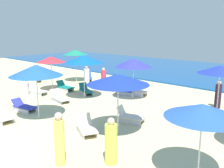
{
  "coord_description": "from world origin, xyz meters",
  "views": [
    {
      "loc": [
        8.69,
        -2.24,
        4.15
      ],
      "look_at": [
        -0.66,
        7.9,
        1.19
      ],
      "focal_mm": 39.99,
      "sensor_mm": 36.0,
      "label": 1
    }
  ],
  "objects": [
    {
      "name": "beachgoer_7",
      "position": [
        4.04,
        11.32,
        0.71
      ],
      "size": [
        0.42,
        0.42,
        1.52
      ],
      "rotation": [
        0.0,
        0.0,
        5.97
      ],
      "color": "#2C1826",
      "rests_on": "ground_plane"
    },
    {
      "name": "lounge_chair_8_0",
      "position": [
        1.9,
        6.34,
        0.28
      ],
      "size": [
        1.37,
        0.95,
        0.74
      ],
      "rotation": [
        0.0,
        0.0,
        1.88
      ],
      "color": "silver",
      "rests_on": "ground_plane"
    },
    {
      "name": "umbrella_4",
      "position": [
        4.79,
        9.15,
        2.45
      ],
      "size": [
        1.98,
        1.98,
        2.63
      ],
      "color": "silver",
      "rests_on": "ground_plane"
    },
    {
      "name": "umbrella_9",
      "position": [
        -5.99,
        7.48,
        2.22
      ],
      "size": [
        1.97,
        1.97,
        2.43
      ],
      "color": "silver",
      "rests_on": "ground_plane"
    },
    {
      "name": "lounge_chair_2_0",
      "position": [
        -1.66,
        10.24,
        0.24
      ],
      "size": [
        1.41,
        1.08,
        0.68
      ],
      "rotation": [
        0.0,
        0.0,
        1.99
      ],
      "color": "silver",
      "rests_on": "ground_plane"
    },
    {
      "name": "beachgoer_3",
      "position": [
        2.61,
        1.95,
        0.82
      ],
      "size": [
        0.42,
        0.42,
        1.72
      ],
      "rotation": [
        0.0,
        0.0,
        1.97
      ],
      "color": "#F8E567",
      "rests_on": "ground_plane"
    },
    {
      "name": "lounge_chair_9_1",
      "position": [
        -5.86,
        6.19,
        0.26
      ],
      "size": [
        1.52,
        0.84,
        0.71
      ],
      "rotation": [
        0.0,
        0.0,
        1.75
      ],
      "color": "silver",
      "rests_on": "ground_plane"
    },
    {
      "name": "beachgoer_4",
      "position": [
        -6.21,
        5.57,
        0.76
      ],
      "size": [
        0.44,
        0.44,
        1.63
      ],
      "rotation": [
        0.0,
        0.0,
        4.39
      ],
      "color": "white",
      "rests_on": "ground_plane"
    },
    {
      "name": "lounge_chair_2_1",
      "position": [
        -0.95,
        10.56,
        0.27
      ],
      "size": [
        1.5,
        0.59,
        0.71
      ],
      "rotation": [
        0.0,
        0.0,
        1.56
      ],
      "color": "silver",
      "rests_on": "ground_plane"
    },
    {
      "name": "lounge_chair_9_0",
      "position": [
        -5.37,
        8.1,
        0.26
      ],
      "size": [
        1.39,
        0.64,
        0.67
      ],
      "rotation": [
        0.0,
        0.0,
        1.6
      ],
      "color": "silver",
      "rests_on": "ground_plane"
    },
    {
      "name": "ocean",
      "position": [
        0.0,
        22.47,
        0.06
      ],
      "size": [
        60.0,
        15.07,
        0.12
      ],
      "primitive_type": "cube",
      "color": "#164F95",
      "rests_on": "ground_plane"
    },
    {
      "name": "umbrella_5",
      "position": [
        6.11,
        4.22,
        2.01
      ],
      "size": [
        2.11,
        2.11,
        2.2
      ],
      "color": "silver",
      "rests_on": "ground_plane"
    },
    {
      "name": "lounge_chair_6_0",
      "position": [
        -2.59,
        2.41,
        0.27
      ],
      "size": [
        1.4,
        0.69,
        0.76
      ],
      "rotation": [
        0.0,
        0.0,
        1.54
      ],
      "color": "silver",
      "rests_on": "ground_plane"
    },
    {
      "name": "umbrella_0",
      "position": [
        -2.84,
        7.72,
        2.46
      ],
      "size": [
        2.39,
        2.39,
        2.71
      ],
      "color": "silver",
      "rests_on": "ground_plane"
    },
    {
      "name": "umbrella_3",
      "position": [
        -7.25,
        10.67,
        2.44
      ],
      "size": [
        2.03,
        2.03,
        2.63
      ],
      "color": "silver",
      "rests_on": "ground_plane"
    },
    {
      "name": "umbrella_8",
      "position": [
        2.35,
        4.99,
        2.28
      ],
      "size": [
        2.49,
        2.49,
        2.49
      ],
      "color": "silver",
      "rests_on": "ground_plane"
    },
    {
      "name": "umbrella_2",
      "position": [
        -0.5,
        9.65,
        2.25
      ],
      "size": [
        2.28,
        2.28,
        2.51
      ],
      "color": "silver",
      "rests_on": "ground_plane"
    },
    {
      "name": "lounge_chair_6_1",
      "position": [
        -3.3,
        3.87,
        0.23
      ],
      "size": [
        1.51,
        0.8,
        0.59
      ],
      "rotation": [
        0.0,
        0.0,
        1.73
      ],
      "color": "silver",
      "rests_on": "ground_plane"
    },
    {
      "name": "umbrella_6",
      "position": [
        -1.7,
        3.79,
        2.34
      ],
      "size": [
        2.47,
        2.47,
        2.61
      ],
      "color": "silver",
      "rests_on": "ground_plane"
    },
    {
      "name": "beachgoer_0",
      "position": [
        3.74,
        3.09,
        0.7
      ],
      "size": [
        0.51,
        0.51,
        1.53
      ],
      "rotation": [
        0.0,
        0.0,
        0.36
      ],
      "color": "#E0F753",
      "rests_on": "ground_plane"
    },
    {
      "name": "lounge_chair_3_0",
      "position": [
        -6.75,
        11.56,
        0.29
      ],
      "size": [
        1.4,
        1.26,
        0.81
      ],
      "rotation": [
        0.0,
        0.0,
        0.9
      ],
      "color": "silver",
      "rests_on": "ground_plane"
    },
    {
      "name": "beachgoer_5",
      "position": [
        -5.37,
        10.17,
        0.69
      ],
      "size": [
        0.51,
        0.51,
        1.53
      ],
      "rotation": [
        0.0,
        0.0,
        1.23
      ],
      "color": "white",
      "rests_on": "ground_plane"
    },
    {
      "name": "lounge_chair_0_0",
      "position": [
        -3.38,
        6.22,
        0.23
      ],
      "size": [
        1.62,
        0.85,
        0.65
      ],
      "rotation": [
        0.0,
        0.0,
        1.4
      ],
      "color": "silver",
      "rests_on": "ground_plane"
    },
    {
      "name": "beachgoer_1",
      "position": [
        -3.52,
        10.12,
        0.73
      ],
      "size": [
        0.51,
        0.51,
        1.59
      ],
      "rotation": [
        0.0,
        0.0,
        2.6
      ],
      "color": "#F03C5B",
      "rests_on": "ground_plane"
    },
    {
      "name": "lounge_chair_0_1",
      "position": [
        -3.61,
        8.5,
        0.23
      ],
      "size": [
        1.55,
        1.06,
        0.67
      ],
      "rotation": [
        0.0,
        0.0,
        1.19
      ],
      "color": "silver",
      "rests_on": "ground_plane"
    },
    {
      "name": "lounge_chair_8_1",
      "position": [
        1.42,
        4.11,
        0.27
      ],
      "size": [
        1.39,
        1.11,
        0.72
      ],
      "rotation": [
        0.0,
        0.0,
        1.11
      ],
      "color": "silver",
      "rests_on": "ground_plane"
    },
    {
      "name": "beachgoer_2",
      "position": [
        -9.25,
        8.39,
        0.7
      ],
      "size": [
        0.47,
        0.47,
        1.51
      ],
      "rotation": [
        0.0,
        0.0,
        3.59
      ],
      "color": "#2E2D1F",
      "rests_on": "ground_plane"
    }
  ]
}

